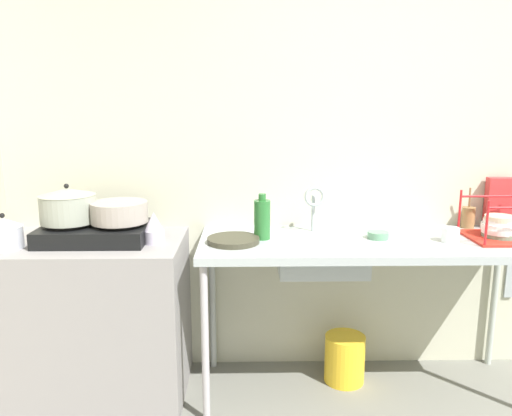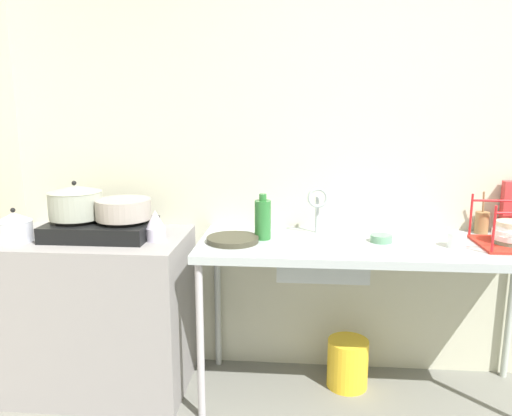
% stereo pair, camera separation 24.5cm
% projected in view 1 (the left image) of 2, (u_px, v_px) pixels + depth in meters
% --- Properties ---
extents(wall_back, '(5.59, 0.10, 2.70)m').
position_uv_depth(wall_back, '(437.00, 134.00, 2.74)').
color(wall_back, beige).
rests_on(wall_back, ground).
extents(counter_concrete, '(0.95, 0.60, 0.84)m').
position_uv_depth(counter_concrete, '(93.00, 319.00, 2.55)').
color(counter_concrete, gray).
rests_on(counter_concrete, ground).
extents(counter_sink, '(1.71, 0.60, 0.84)m').
position_uv_depth(counter_sink, '(368.00, 251.00, 2.51)').
color(counter_sink, '#A4AEB1').
rests_on(counter_sink, ground).
extents(stove, '(0.52, 0.35, 0.10)m').
position_uv_depth(stove, '(95.00, 232.00, 2.46)').
color(stove, black).
rests_on(stove, counter_concrete).
extents(pot_on_left_burner, '(0.27, 0.27, 0.19)m').
position_uv_depth(pot_on_left_burner, '(68.00, 205.00, 2.43)').
color(pot_on_left_burner, '#989E8E').
rests_on(pot_on_left_burner, stove).
extents(pot_on_right_burner, '(0.28, 0.28, 0.10)m').
position_uv_depth(pot_on_right_burner, '(119.00, 212.00, 2.44)').
color(pot_on_right_burner, '#9E948B').
rests_on(pot_on_right_burner, stove).
extents(pot_beside_stove, '(0.17, 0.17, 0.17)m').
position_uv_depth(pot_beside_stove, '(4.00, 233.00, 2.32)').
color(pot_beside_stove, silver).
rests_on(pot_beside_stove, counter_concrete).
extents(percolator, '(0.10, 0.10, 0.16)m').
position_uv_depth(percolator, '(154.00, 228.00, 2.42)').
color(percolator, silver).
rests_on(percolator, counter_concrete).
extents(sink_basin, '(0.44, 0.32, 0.16)m').
position_uv_depth(sink_basin, '(321.00, 256.00, 2.50)').
color(sink_basin, '#A4AEB1').
rests_on(sink_basin, counter_sink).
extents(faucet, '(0.11, 0.06, 0.25)m').
position_uv_depth(faucet, '(314.00, 201.00, 2.60)').
color(faucet, '#A4AEB1').
rests_on(faucet, counter_sink).
extents(frying_pan, '(0.26, 0.26, 0.03)m').
position_uv_depth(frying_pan, '(233.00, 240.00, 2.44)').
color(frying_pan, '#393729').
rests_on(frying_pan, counter_sink).
extents(dish_rack, '(0.32, 0.32, 0.23)m').
position_uv_depth(dish_rack, '(500.00, 229.00, 2.50)').
color(dish_rack, red).
rests_on(dish_rack, counter_sink).
extents(cup_by_rack, '(0.09, 0.09, 0.07)m').
position_uv_depth(cup_by_rack, '(450.00, 235.00, 2.45)').
color(cup_by_rack, white).
rests_on(cup_by_rack, counter_sink).
extents(small_bowl_on_drainboard, '(0.11, 0.11, 0.04)m').
position_uv_depth(small_bowl_on_drainboard, '(378.00, 235.00, 2.51)').
color(small_bowl_on_drainboard, '#609472').
rests_on(small_bowl_on_drainboard, counter_sink).
extents(bottle_by_sink, '(0.08, 0.08, 0.23)m').
position_uv_depth(bottle_by_sink, '(262.00, 219.00, 2.49)').
color(bottle_by_sink, '#28682E').
rests_on(bottle_by_sink, counter_sink).
extents(cereal_box, '(0.15, 0.07, 0.28)m').
position_uv_depth(cereal_box, '(499.00, 203.00, 2.72)').
color(cereal_box, red).
rests_on(cereal_box, counter_sink).
extents(utensil_jar, '(0.07, 0.07, 0.23)m').
position_uv_depth(utensil_jar, '(468.00, 217.00, 2.73)').
color(utensil_jar, olive).
rests_on(utensil_jar, counter_sink).
extents(bucket_on_floor, '(0.22, 0.22, 0.27)m').
position_uv_depth(bucket_on_floor, '(345.00, 358.00, 2.72)').
color(bucket_on_floor, yellow).
rests_on(bucket_on_floor, ground).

